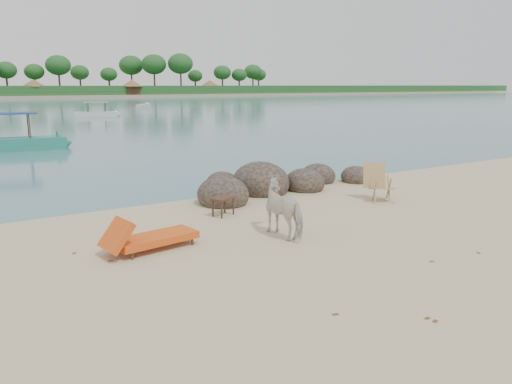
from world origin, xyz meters
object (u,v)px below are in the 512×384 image
Objects in this scene: side_table at (223,208)px; lounge_chair at (156,235)px; deck_chair at (382,184)px; boat_near at (3,119)px; cow at (286,210)px; boulders at (271,185)px.

lounge_chair is at bearing -169.78° from side_table.
boat_near reaches higher than deck_chair.
lounge_chair is (-2.77, 0.66, -0.29)m from cow.
boulders reaches higher than side_table.
boulders is 4.59× the size of cow.
boat_near is (-5.75, 16.03, 1.33)m from boulders.
cow is at bearing -75.85° from boat_near.
lounge_chair is at bearing -139.82° from deck_chair.
boat_near is at bearing 109.73° from boulders.
deck_chair is at bearing -63.32° from boat_near.
boat_near is at bearing 77.11° from side_table.
deck_chair is 0.17× the size of boat_near.
cow is at bearing -128.20° from deck_chair.
boat_near is at bearing 147.66° from deck_chair.
deck_chair is (7.03, 0.60, 0.22)m from lounge_chair.
boat_near is (-0.69, 19.39, 1.26)m from lounge_chair.
boat_near is (-3.47, 20.05, 0.97)m from cow.
side_table is 0.28× the size of lounge_chair.
boat_near reaches higher than boulders.
side_table is 0.55× the size of deck_chair.
deck_chair is at bearing -166.87° from cow.
boulders is 1.02× the size of boat_near.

